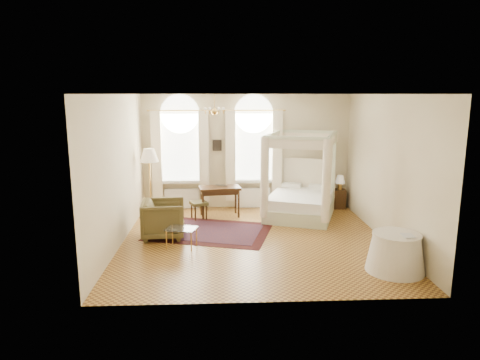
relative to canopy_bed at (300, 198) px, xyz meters
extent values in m
plane|color=#AB7C31|center=(-1.40, -1.86, -0.52)|extent=(6.00, 6.00, 0.00)
plane|color=beige|center=(-1.40, 1.14, 1.13)|extent=(6.00, 0.00, 6.00)
plane|color=beige|center=(-1.40, -4.86, 1.13)|extent=(6.00, 0.00, 6.00)
plane|color=beige|center=(-4.40, -1.86, 1.13)|extent=(0.00, 6.00, 6.00)
plane|color=beige|center=(1.60, -1.86, 1.13)|extent=(0.00, 6.00, 6.00)
plane|color=white|center=(-1.40, -1.86, 2.78)|extent=(6.00, 6.00, 0.00)
cube|color=white|center=(-3.30, 1.11, 1.28)|extent=(1.10, 0.04, 1.90)
cylinder|color=white|center=(-3.30, 1.11, 2.23)|extent=(1.10, 0.04, 1.10)
cube|color=white|center=(-3.30, 1.02, 0.29)|extent=(1.32, 0.24, 0.08)
cube|color=#F6E7CB|center=(-3.97, 0.94, 1.03)|extent=(0.28, 0.14, 2.60)
cube|color=#F6E7CB|center=(-2.63, 0.94, 1.03)|extent=(0.28, 0.14, 2.60)
cube|color=white|center=(-3.30, 1.04, -0.22)|extent=(1.00, 0.12, 0.58)
cube|color=white|center=(-1.20, 1.11, 1.28)|extent=(1.10, 0.04, 1.90)
cylinder|color=white|center=(-1.20, 1.11, 2.23)|extent=(1.10, 0.04, 1.10)
cube|color=white|center=(-1.20, 1.02, 0.29)|extent=(1.32, 0.24, 0.08)
cube|color=#F6E7CB|center=(-1.87, 0.94, 1.03)|extent=(0.28, 0.14, 2.60)
cube|color=#F6E7CB|center=(-0.53, 0.94, 1.03)|extent=(0.28, 0.14, 2.60)
cube|color=white|center=(-1.20, 1.04, -0.22)|extent=(1.00, 0.12, 0.58)
cylinder|color=#C09140|center=(-2.30, -0.66, 2.58)|extent=(0.02, 0.02, 0.40)
sphere|color=#C09140|center=(-2.30, -0.66, 2.36)|extent=(0.16, 0.16, 0.16)
sphere|color=#F8E5C1|center=(-2.08, -0.66, 2.43)|extent=(0.07, 0.07, 0.07)
sphere|color=#F8E5C1|center=(-2.19, -0.47, 2.43)|extent=(0.07, 0.07, 0.07)
sphere|color=#F8E5C1|center=(-2.41, -0.47, 2.43)|extent=(0.07, 0.07, 0.07)
sphere|color=#F8E5C1|center=(-2.52, -0.66, 2.43)|extent=(0.07, 0.07, 0.07)
sphere|color=#F8E5C1|center=(-2.41, -0.85, 2.43)|extent=(0.07, 0.07, 0.07)
sphere|color=#F8E5C1|center=(-2.19, -0.85, 2.43)|extent=(0.07, 0.07, 0.07)
cube|color=black|center=(-2.25, 1.11, 1.33)|extent=(0.26, 0.03, 0.32)
cube|color=black|center=(0.05, 1.11, 1.43)|extent=(0.22, 0.03, 0.26)
cube|color=beige|center=(0.00, 0.01, -0.34)|extent=(2.27, 2.50, 0.35)
cube|color=white|center=(0.00, 0.01, -0.03)|extent=(2.14, 2.38, 0.27)
cube|color=#F6E7CB|center=(0.34, 0.94, 0.36)|extent=(1.59, 0.64, 1.17)
cube|color=beige|center=(-0.39, 1.19, 0.61)|extent=(0.11, 0.11, 2.25)
cube|color=beige|center=(1.06, 0.66, 0.61)|extent=(0.11, 0.11, 2.25)
cube|color=beige|center=(-1.05, -0.63, 0.61)|extent=(0.11, 0.11, 2.25)
cube|color=beige|center=(0.40, -1.16, 0.61)|extent=(0.11, 0.11, 2.25)
cube|color=beige|center=(0.34, 0.92, 1.73)|extent=(1.59, 0.64, 0.08)
cube|color=beige|center=(-0.33, -0.90, 1.73)|extent=(1.59, 0.64, 0.08)
cube|color=beige|center=(-0.72, 0.28, 1.73)|extent=(0.78, 1.96, 0.08)
cube|color=beige|center=(0.73, -0.25, 1.73)|extent=(0.78, 1.96, 0.08)
cube|color=#F6E7CB|center=(0.34, 0.92, 1.59)|extent=(1.63, 0.63, 0.27)
cube|color=#F6E7CB|center=(-0.33, -0.90, 1.59)|extent=(1.63, 0.63, 0.27)
cube|color=#F6E7CB|center=(-0.72, 0.28, 1.59)|extent=(0.76, 2.00, 0.27)
cube|color=#F6E7CB|center=(0.73, -0.25, 1.59)|extent=(0.76, 2.00, 0.27)
cylinder|color=#F6E7CB|center=(-1.05, -0.63, 0.70)|extent=(0.22, 0.22, 2.06)
cylinder|color=#F6E7CB|center=(0.40, -1.16, 0.70)|extent=(0.22, 0.22, 2.06)
cube|color=#35200E|center=(1.30, 0.84, -0.24)|extent=(0.43, 0.39, 0.56)
cylinder|color=#C09140|center=(1.31, 0.83, 0.14)|extent=(0.12, 0.12, 0.20)
cone|color=#F8E5C1|center=(1.31, 0.83, 0.35)|extent=(0.29, 0.29, 0.23)
cube|color=#35200E|center=(-2.19, 0.16, 0.27)|extent=(1.17, 0.72, 0.07)
cube|color=#35200E|center=(-2.19, 0.16, 0.17)|extent=(1.05, 0.60, 0.11)
cylinder|color=#35200E|center=(-2.70, 0.30, -0.14)|extent=(0.06, 0.06, 0.77)
cylinder|color=#35200E|center=(-1.75, 0.44, -0.14)|extent=(0.06, 0.06, 0.77)
cylinder|color=#35200E|center=(-2.64, -0.13, -0.14)|extent=(0.06, 0.06, 0.77)
cylinder|color=#35200E|center=(-1.68, 0.01, -0.14)|extent=(0.06, 0.06, 0.77)
imported|color=black|center=(-2.13, 0.30, 0.32)|extent=(0.39, 0.33, 0.03)
cube|color=#4E4621|center=(-2.76, -0.08, -0.09)|extent=(0.54, 0.54, 0.08)
cylinder|color=#35200E|center=(-2.84, -0.28, -0.32)|extent=(0.04, 0.04, 0.39)
cylinder|color=#35200E|center=(-2.55, -0.16, -0.32)|extent=(0.04, 0.04, 0.39)
cylinder|color=#35200E|center=(-2.96, 0.01, -0.32)|extent=(0.04, 0.04, 0.39)
cylinder|color=#35200E|center=(-2.67, 0.13, -0.32)|extent=(0.04, 0.04, 0.39)
imported|color=#4A3F1F|center=(-3.51, -1.55, -0.08)|extent=(1.03, 1.01, 0.88)
cube|color=white|center=(-3.04, -2.26, -0.09)|extent=(0.74, 0.60, 0.02)
cylinder|color=#C09140|center=(-3.35, -2.37, -0.31)|extent=(0.03, 0.03, 0.43)
cylinder|color=#C09140|center=(-2.81, -2.51, -0.31)|extent=(0.03, 0.03, 0.43)
cylinder|color=#C09140|center=(-3.26, -2.01, -0.31)|extent=(0.03, 0.03, 0.43)
cylinder|color=#C09140|center=(-2.72, -2.15, -0.31)|extent=(0.03, 0.03, 0.43)
cylinder|color=#C09140|center=(-4.06, 0.12, -0.50)|extent=(0.33, 0.33, 0.03)
cylinder|color=#C09140|center=(-4.06, 0.12, 0.31)|extent=(0.04, 0.04, 1.66)
cone|color=#F8E5C1|center=(-4.06, 0.12, 1.19)|extent=(0.49, 0.49, 0.35)
cube|color=#3D0F0E|center=(-2.44, -1.20, -0.52)|extent=(3.27, 2.72, 0.01)
cube|color=black|center=(-2.44, -1.20, -0.51)|extent=(2.73, 2.18, 0.01)
cone|color=white|center=(1.11, -3.73, -0.17)|extent=(1.09, 1.09, 0.70)
cylinder|color=white|center=(1.11, -3.73, 0.20)|extent=(0.89, 0.89, 0.04)
imported|color=black|center=(1.15, -3.91, 0.23)|extent=(0.21, 0.28, 0.03)
camera|label=1|loc=(-2.19, -11.21, 2.77)|focal=32.00mm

